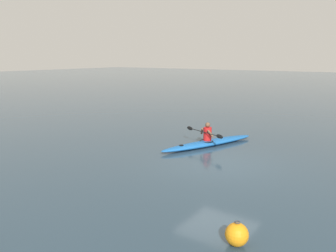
% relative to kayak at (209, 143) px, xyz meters
% --- Properties ---
extents(ground_plane, '(160.00, 160.00, 0.00)m').
position_rel_kayak_xyz_m(ground_plane, '(-1.54, 2.01, -0.13)').
color(ground_plane, '#283D4C').
extents(kayak, '(2.34, 4.85, 0.25)m').
position_rel_kayak_xyz_m(kayak, '(0.00, 0.00, 0.00)').
color(kayak, '#1959A5').
rests_on(kayak, ground).
extents(kayaker, '(2.20, 0.86, 0.79)m').
position_rel_kayak_xyz_m(kayaker, '(0.04, 0.10, 0.46)').
color(kayaker, red).
rests_on(kayaker, kayak).
extents(mooring_buoy_red_near, '(0.49, 0.49, 0.53)m').
position_rel_kayak_xyz_m(mooring_buoy_red_near, '(-4.28, 6.71, 0.11)').
color(mooring_buoy_red_near, orange).
rests_on(mooring_buoy_red_near, ground).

